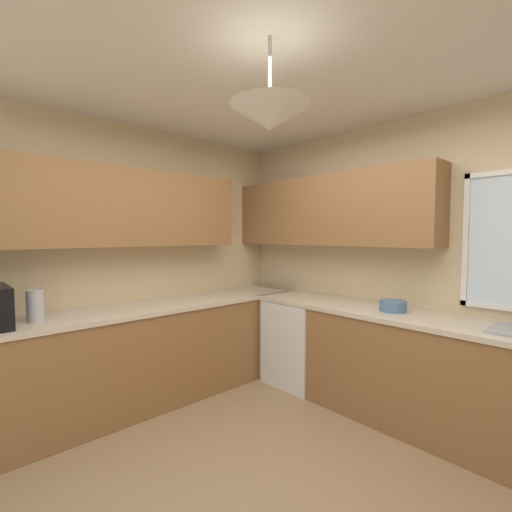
% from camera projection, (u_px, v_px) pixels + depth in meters
% --- Properties ---
extents(ground_plane, '(8.76, 8.76, 0.00)m').
position_uv_depth(ground_plane, '(269.00, 507.00, 2.04)').
color(ground_plane, '#997A56').
extents(room_shell, '(4.10, 3.75, 2.67)m').
position_uv_depth(room_shell, '(283.00, 205.00, 2.56)').
color(room_shell, beige).
rests_on(room_shell, ground_plane).
extents(counter_run_left, '(0.65, 3.36, 0.91)m').
position_uv_depth(counter_run_left, '(139.00, 356.00, 3.25)').
color(counter_run_left, olive).
rests_on(counter_run_left, ground_plane).
extents(counter_run_back, '(3.19, 0.65, 0.91)m').
position_uv_depth(counter_run_back, '(420.00, 372.00, 2.88)').
color(counter_run_back, olive).
rests_on(counter_run_back, ground_plane).
extents(dishwasher, '(0.60, 0.60, 0.86)m').
position_uv_depth(dishwasher, '(301.00, 342.00, 3.77)').
color(dishwasher, white).
rests_on(dishwasher, ground_plane).
extents(kettle, '(0.12, 0.12, 0.24)m').
position_uv_depth(kettle, '(35.00, 306.00, 2.66)').
color(kettle, '#B7B7BC').
rests_on(kettle, counter_run_left).
extents(bowl, '(0.22, 0.22, 0.09)m').
position_uv_depth(bowl, '(393.00, 306.00, 3.03)').
color(bowl, '#4C7099').
rests_on(bowl, counter_run_back).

